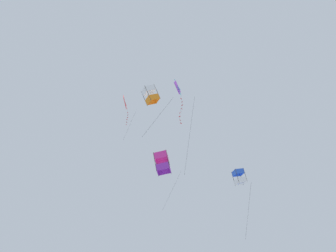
{
  "coord_description": "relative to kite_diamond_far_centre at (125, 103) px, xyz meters",
  "views": [
    {
      "loc": [
        15.61,
        -28.37,
        10.99
      ],
      "look_at": [
        -0.22,
        1.61,
        29.78
      ],
      "focal_mm": 43.7,
      "sensor_mm": 36.0,
      "label": 1
    }
  ],
  "objects": [
    {
      "name": "kite_box_low_drifter",
      "position": [
        11.48,
        -13.32,
        -10.19
      ],
      "size": [
        2.39,
        2.08,
        4.78
      ],
      "rotation": [
        0.43,
        0.0,
        5.6
      ],
      "color": "white"
    },
    {
      "name": "kite_diamond_far_centre",
      "position": [
        0.0,
        0.0,
        0.0
      ],
      "size": [
        1.77,
        1.83,
        6.68
      ],
      "rotation": [
        0.33,
        0.0,
        5.39
      ],
      "color": "red"
    },
    {
      "name": "kite_box_highest",
      "position": [
        13.89,
        -1.9,
        -12.83
      ],
      "size": [
        1.6,
        1.42,
        6.31
      ],
      "rotation": [
        0.21,
        0.0,
        5.48
      ],
      "color": "blue"
    },
    {
      "name": "kite_box_near_right",
      "position": [
        4.31,
        1.58,
        -8.16
      ],
      "size": [
        2.96,
        2.6,
        7.08
      ],
      "rotation": [
        0.18,
        0.0,
        5.07
      ],
      "color": "#DB2D93"
    },
    {
      "name": "kite_diamond_near_left",
      "position": [
        10.81,
        -7.57,
        -5.99
      ],
      "size": [
        1.56,
        1.73,
        9.65
      ],
      "rotation": [
        0.31,
        0.0,
        5.04
      ],
      "color": "purple"
    }
  ]
}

